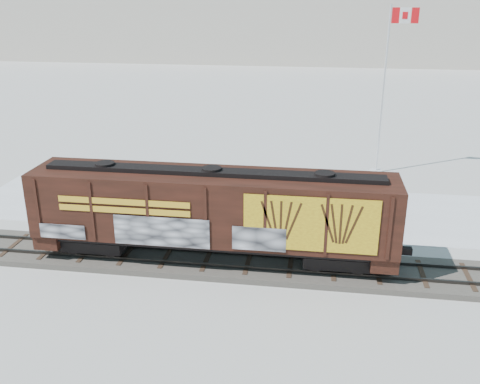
% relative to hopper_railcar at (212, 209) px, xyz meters
% --- Properties ---
extents(ground, '(500.00, 500.00, 0.00)m').
position_rel_hopper_railcar_xyz_m(ground, '(3.69, 0.01, -2.86)').
color(ground, white).
rests_on(ground, ground).
extents(rail_track, '(50.00, 3.40, 0.43)m').
position_rel_hopper_railcar_xyz_m(rail_track, '(3.69, 0.01, -2.71)').
color(rail_track, '#59544C').
rests_on(rail_track, ground).
extents(parking_strip, '(40.00, 8.00, 0.03)m').
position_rel_hopper_railcar_xyz_m(parking_strip, '(3.69, 7.51, -2.84)').
color(parking_strip, white).
rests_on(parking_strip, ground).
extents(hopper_railcar, '(16.84, 3.06, 4.36)m').
position_rel_hopper_railcar_xyz_m(hopper_railcar, '(0.00, 0.00, 0.00)').
color(hopper_railcar, black).
rests_on(hopper_railcar, rail_track).
extents(flagpole, '(2.30, 0.90, 11.61)m').
position_rel_hopper_railcar_xyz_m(flagpole, '(9.10, 15.61, 1.44)').
color(flagpole, silver).
rests_on(flagpole, ground).
extents(car_silver, '(4.66, 2.50, 1.51)m').
position_rel_hopper_railcar_xyz_m(car_silver, '(1.28, 6.32, -2.08)').
color(car_silver, '#A7A9AE').
rests_on(car_silver, parking_strip).
extents(car_white, '(4.88, 3.24, 1.52)m').
position_rel_hopper_railcar_xyz_m(car_white, '(-0.05, 5.75, -2.07)').
color(car_white, silver).
rests_on(car_white, parking_strip).
extents(car_dark, '(5.05, 3.53, 1.36)m').
position_rel_hopper_railcar_xyz_m(car_dark, '(7.07, 6.35, -2.15)').
color(car_dark, '#212529').
rests_on(car_dark, parking_strip).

